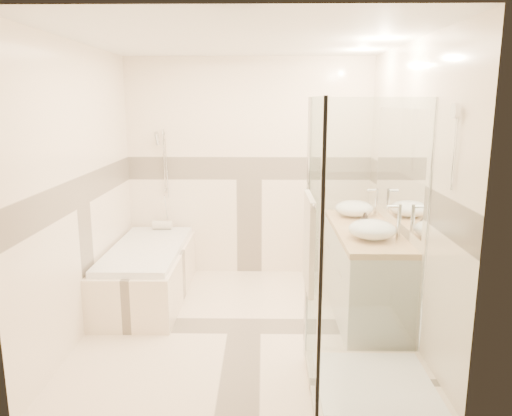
{
  "coord_description": "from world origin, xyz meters",
  "views": [
    {
      "loc": [
        0.17,
        -4.22,
        2.01
      ],
      "look_at": [
        0.1,
        0.25,
        1.05
      ],
      "focal_mm": 35.0,
      "sensor_mm": 36.0,
      "label": 1
    }
  ],
  "objects_px": {
    "shower_enclosure": "(358,321)",
    "vessel_sink_far": "(372,229)",
    "bathtub": "(148,270)",
    "vessel_sink_near": "(354,208)",
    "amenity_bottle_a": "(366,223)",
    "amenity_bottle_b": "(365,221)",
    "vanity": "(364,271)"
  },
  "relations": [
    {
      "from": "shower_enclosure",
      "to": "vessel_sink_far",
      "type": "distance_m",
      "value": 1.04
    },
    {
      "from": "bathtub",
      "to": "vessel_sink_far",
      "type": "height_order",
      "value": "vessel_sink_far"
    },
    {
      "from": "vessel_sink_near",
      "to": "amenity_bottle_a",
      "type": "bearing_deg",
      "value": -90.0
    },
    {
      "from": "vessel_sink_near",
      "to": "vessel_sink_far",
      "type": "xyz_separation_m",
      "value": [
        0.0,
        -0.88,
        0.0
      ]
    },
    {
      "from": "shower_enclosure",
      "to": "vessel_sink_far",
      "type": "height_order",
      "value": "shower_enclosure"
    },
    {
      "from": "shower_enclosure",
      "to": "amenity_bottle_b",
      "type": "distance_m",
      "value": 1.34
    },
    {
      "from": "vessel_sink_near",
      "to": "vessel_sink_far",
      "type": "distance_m",
      "value": 0.88
    },
    {
      "from": "vessel_sink_near",
      "to": "amenity_bottle_b",
      "type": "bearing_deg",
      "value": -90.0
    },
    {
      "from": "bathtub",
      "to": "shower_enclosure",
      "type": "relative_size",
      "value": 0.83
    },
    {
      "from": "vessel_sink_far",
      "to": "amenity_bottle_a",
      "type": "relative_size",
      "value": 2.83
    },
    {
      "from": "shower_enclosure",
      "to": "vessel_sink_near",
      "type": "bearing_deg",
      "value": 81.32
    },
    {
      "from": "vanity",
      "to": "shower_enclosure",
      "type": "relative_size",
      "value": 0.79
    },
    {
      "from": "bathtub",
      "to": "amenity_bottle_b",
      "type": "bearing_deg",
      "value": -10.17
    },
    {
      "from": "bathtub",
      "to": "shower_enclosure",
      "type": "distance_m",
      "value": 2.47
    },
    {
      "from": "amenity_bottle_b",
      "to": "vessel_sink_near",
      "type": "bearing_deg",
      "value": 90.0
    },
    {
      "from": "bathtub",
      "to": "vessel_sink_far",
      "type": "xyz_separation_m",
      "value": [
        2.13,
        -0.71,
        0.62
      ]
    },
    {
      "from": "vessel_sink_far",
      "to": "amenity_bottle_b",
      "type": "xyz_separation_m",
      "value": [
        0.0,
        0.33,
        -0.0
      ]
    },
    {
      "from": "vessel_sink_near",
      "to": "amenity_bottle_b",
      "type": "relative_size",
      "value": 2.51
    },
    {
      "from": "vanity",
      "to": "amenity_bottle_a",
      "type": "xyz_separation_m",
      "value": [
        -0.02,
        -0.1,
        0.5
      ]
    },
    {
      "from": "shower_enclosure",
      "to": "amenity_bottle_b",
      "type": "height_order",
      "value": "shower_enclosure"
    },
    {
      "from": "shower_enclosure",
      "to": "vessel_sink_near",
      "type": "relative_size",
      "value": 5.19
    },
    {
      "from": "vessel_sink_far",
      "to": "amenity_bottle_a",
      "type": "distance_m",
      "value": 0.26
    },
    {
      "from": "bathtub",
      "to": "amenity_bottle_a",
      "type": "height_order",
      "value": "amenity_bottle_a"
    },
    {
      "from": "vanity",
      "to": "bathtub",
      "type": "bearing_deg",
      "value": 170.75
    },
    {
      "from": "amenity_bottle_a",
      "to": "amenity_bottle_b",
      "type": "relative_size",
      "value": 0.92
    },
    {
      "from": "shower_enclosure",
      "to": "amenity_bottle_a",
      "type": "xyz_separation_m",
      "value": [
        0.27,
        1.17,
        0.42
      ]
    },
    {
      "from": "vanity",
      "to": "vessel_sink_far",
      "type": "relative_size",
      "value": 3.97
    },
    {
      "from": "shower_enclosure",
      "to": "amenity_bottle_a",
      "type": "distance_m",
      "value": 1.27
    },
    {
      "from": "shower_enclosure",
      "to": "amenity_bottle_b",
      "type": "bearing_deg",
      "value": 77.58
    },
    {
      "from": "shower_enclosure",
      "to": "amenity_bottle_b",
      "type": "relative_size",
      "value": 13.05
    },
    {
      "from": "vessel_sink_near",
      "to": "amenity_bottle_a",
      "type": "relative_size",
      "value": 2.72
    },
    {
      "from": "vanity",
      "to": "vessel_sink_near",
      "type": "xyz_separation_m",
      "value": [
        -0.02,
        0.52,
        0.5
      ]
    }
  ]
}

